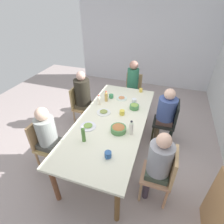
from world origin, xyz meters
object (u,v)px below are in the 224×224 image
Objects in this scene: bowl_0 at (118,129)px; cup_2 at (111,96)px; cup_1 at (141,90)px; cup_3 at (122,113)px; person_0 at (83,95)px; chair_3 at (163,173)px; plate_0 at (88,126)px; person_2 at (166,111)px; chair_2 at (169,120)px; cup_0 at (134,101)px; bottle_0 at (83,134)px; plate_2 at (122,98)px; bowl_1 at (134,106)px; person_4 at (48,134)px; person_1 at (132,83)px; bottle_1 at (99,100)px; chair_1 at (133,90)px; bottle_2 at (131,128)px; person_3 at (158,162)px; chair_0 at (80,104)px; chair_4 at (45,142)px; bottle_3 at (106,97)px; cup_4 at (108,155)px; dining_table at (112,122)px; plate_1 at (104,112)px.

bowl_0 is 1.04m from cup_2.
cup_3 is at bearing -8.98° from cup_1.
cup_3 is (0.43, 0.95, 0.04)m from person_0.
plate_0 is (-0.31, -1.22, 0.25)m from chair_3.
cup_3 is at bearing -59.17° from person_2.
chair_2 is 1.17m from bowl_0.
chair_2 is 7.21× the size of cup_0.
bowl_0 is at bearing -3.32° from cup_1.
cup_2 is at bearing -178.59° from bottle_0.
plate_2 is 0.42m from bowl_1.
cup_2 is at bearing 155.89° from person_4.
person_1 is at bearing -156.60° from chair_3.
person_0 is 1.67m from person_2.
cup_3 is 0.54m from bottle_1.
person_4 reaches higher than plate_2.
bottle_0 is (-0.01, -1.14, 0.36)m from chair_3.
person_1 reaches higher than chair_1.
bottle_2 is (0.97, 0.42, 0.10)m from plate_2.
person_3 is (0.00, -0.09, 0.19)m from chair_3.
plate_2 is (-1.33, -0.87, 0.06)m from person_3.
chair_0 is at bearing -90.00° from person_2.
chair_4 is (1.23, -1.85, 0.00)m from chair_2.
person_4 is (1.23, 0.00, -0.04)m from person_0.
cup_0 is 0.53× the size of bottle_2.
person_2 is at bearing 93.99° from bottle_3.
cup_4 reaches higher than plate_0.
person_4 is 5.61× the size of bottle_3.
cup_0 is (-0.89, 0.04, -0.01)m from bowl_0.
person_1 is 2.31m from cup_4.
bottle_1 is (0.24, 0.54, 0.33)m from chair_0.
dining_table is 14.68× the size of bowl_1.
chair_0 is 1.44m from bowl_0.
cup_2 is (-0.25, -0.53, -0.01)m from bowl_1.
person_2 is at bearing 179.95° from person_3.
chair_0 is at bearing -98.22° from bowl_1.
cup_2 reaches higher than plate_1.
person_2 is 1.25m from bottle_1.
cup_1 is 1.39m from bottle_2.
bottle_0 is 1.15m from bottle_3.
bottle_1 reaches higher than cup_1.
plate_2 is at bearing 96.66° from chair_0.
person_3 is 1.59m from plate_2.
chair_0 reaches higher than cup_3.
bottle_2 is at bearing 23.22° from plate_2.
cup_4 is at bearing 81.67° from chair_4.
cup_1 reaches higher than plate_0.
chair_3 reaches higher than dining_table.
plate_1 is at bearing -156.14° from cup_4.
person_4 is 4.56× the size of bottle_0.
bottle_1 is at bearing -134.19° from dining_table.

